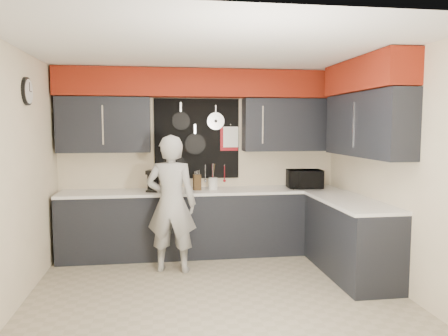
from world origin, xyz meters
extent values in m
plane|color=tan|center=(0.00, 0.00, 0.00)|extent=(4.00, 4.00, 0.00)
cube|color=beige|center=(0.00, 1.75, 1.30)|extent=(4.00, 0.01, 2.60)
cube|color=black|center=(-1.33, 1.59, 1.83)|extent=(1.24, 0.32, 0.75)
cube|color=black|center=(1.28, 1.59, 1.83)|extent=(1.34, 0.32, 0.75)
cube|color=maroon|center=(0.00, 1.57, 2.40)|extent=(3.94, 0.36, 0.38)
cube|color=black|center=(-0.05, 1.74, 1.62)|extent=(1.22, 0.03, 1.15)
cylinder|color=black|center=(-0.28, 1.70, 1.88)|extent=(0.26, 0.04, 0.26)
cylinder|color=black|center=(-0.08, 1.70, 1.55)|extent=(0.30, 0.04, 0.30)
cylinder|color=black|center=(-0.34, 1.70, 1.24)|extent=(0.27, 0.04, 0.27)
cylinder|color=silver|center=(0.22, 1.70, 1.88)|extent=(0.25, 0.02, 0.25)
cube|color=maroon|center=(0.42, 1.72, 1.62)|extent=(0.26, 0.01, 0.34)
cube|color=white|center=(0.44, 1.70, 1.65)|extent=(0.22, 0.01, 0.30)
cylinder|color=silver|center=(-0.50, 1.71, 1.13)|extent=(0.01, 0.01, 0.20)
cylinder|color=silver|center=(-0.22, 1.71, 1.13)|extent=(0.01, 0.01, 0.20)
cylinder|color=silver|center=(0.07, 1.71, 1.13)|extent=(0.01, 0.01, 0.20)
cylinder|color=silver|center=(0.35, 1.71, 1.13)|extent=(0.01, 0.01, 0.20)
cube|color=beige|center=(2.00, 0.00, 1.30)|extent=(0.01, 3.50, 2.60)
cube|color=black|center=(1.84, 0.30, 1.83)|extent=(0.32, 1.70, 0.75)
cube|color=maroon|center=(1.82, 0.30, 2.40)|extent=(0.36, 1.70, 0.38)
cube|color=beige|center=(-2.00, 0.00, 1.30)|extent=(0.01, 3.50, 2.60)
cylinder|color=black|center=(-1.98, 0.40, 2.18)|extent=(0.04, 0.30, 0.30)
cylinder|color=white|center=(-1.96, 0.40, 2.18)|extent=(0.01, 0.26, 0.26)
cube|color=black|center=(0.00, 1.45, 0.44)|extent=(3.90, 0.60, 0.88)
cube|color=white|center=(0.00, 1.44, 0.90)|extent=(3.90, 0.63, 0.04)
cube|color=black|center=(1.70, 0.35, 0.44)|extent=(0.60, 1.60, 0.88)
cube|color=white|center=(1.69, 0.35, 0.90)|extent=(0.63, 1.60, 0.04)
cube|color=black|center=(0.00, 1.19, 0.05)|extent=(3.90, 0.06, 0.10)
imported|color=black|center=(1.46, 1.40, 1.05)|extent=(0.50, 0.36, 0.27)
cube|color=#3A2512|center=(-0.08, 1.45, 1.03)|extent=(0.11, 0.11, 0.22)
cylinder|color=white|center=(0.15, 1.47, 1.00)|extent=(0.13, 0.13, 0.17)
cube|color=black|center=(-0.67, 1.39, 0.93)|extent=(0.21, 0.23, 0.03)
cube|color=black|center=(-0.67, 1.46, 1.07)|extent=(0.17, 0.10, 0.27)
cube|color=black|center=(-0.67, 1.39, 1.19)|extent=(0.21, 0.23, 0.05)
cylinder|color=black|center=(-0.67, 1.37, 1.01)|extent=(0.10, 0.10, 0.12)
imported|color=#B2B2AF|center=(-0.45, 0.79, 0.85)|extent=(0.70, 0.53, 1.70)
camera|label=1|loc=(-0.58, -4.57, 1.81)|focal=35.00mm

